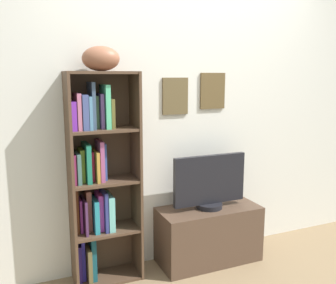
# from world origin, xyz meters

# --- Properties ---
(back_wall) EXTENTS (4.80, 0.08, 2.50)m
(back_wall) POSITION_xyz_m (0.00, 1.13, 1.25)
(back_wall) COLOR silver
(back_wall) RESTS_ON ground
(bookshelf) EXTENTS (0.51, 0.27, 1.60)m
(bookshelf) POSITION_xyz_m (-0.80, 0.99, 0.81)
(bookshelf) COLOR #4C3627
(bookshelf) RESTS_ON ground
(football) EXTENTS (0.30, 0.23, 0.17)m
(football) POSITION_xyz_m (-0.74, 0.96, 1.68)
(football) COLOR #91573E
(football) RESTS_ON bookshelf
(tv_stand) EXTENTS (0.86, 0.39, 0.47)m
(tv_stand) POSITION_xyz_m (0.12, 0.90, 0.24)
(tv_stand) COLOR #4C372A
(tv_stand) RESTS_ON ground
(television) EXTENTS (0.64, 0.22, 0.45)m
(television) POSITION_xyz_m (0.12, 0.91, 0.69)
(television) COLOR black
(television) RESTS_ON tv_stand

